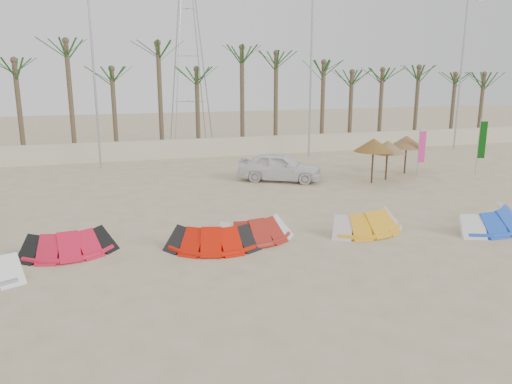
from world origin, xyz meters
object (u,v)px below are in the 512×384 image
object	(u,v)px
kite_red_left	(69,241)
parasol_left	(388,147)
kite_red_mid	(210,236)
parasol_right	(407,142)
kite_red_right	(253,228)
kite_orange	(365,220)
kite_blue	(486,216)
car	(280,167)
parasol_mid	(374,145)

from	to	relation	value
kite_red_left	parasol_left	bearing A→B (deg)	23.74
kite_red_mid	parasol_right	size ratio (longest dim) A/B	1.51
kite_red_right	kite_orange	distance (m)	4.36
kite_red_mid	parasol_left	world-z (taller)	parasol_left
kite_red_left	parasol_right	size ratio (longest dim) A/B	1.42
kite_orange	kite_red_mid	bearing A→B (deg)	-178.64
kite_red_left	kite_red_right	bearing A→B (deg)	-3.70
kite_blue	car	bearing A→B (deg)	116.28
parasol_mid	parasol_right	world-z (taller)	parasol_mid
kite_red_right	car	xyz separation A→B (m)	(4.13, 8.98, 0.36)
kite_red_left	car	size ratio (longest dim) A/B	0.69
kite_red_mid	kite_orange	size ratio (longest dim) A/B	1.00
kite_orange	kite_red_right	bearing A→B (deg)	176.45
kite_red_mid	car	distance (m)	11.03
kite_red_left	kite_orange	size ratio (longest dim) A/B	0.95
kite_orange	parasol_mid	size ratio (longest dim) A/B	1.38
parasol_left	parasol_right	size ratio (longest dim) A/B	0.99
kite_red_right	kite_blue	size ratio (longest dim) A/B	0.77
kite_blue	parasol_mid	bearing A→B (deg)	93.02
kite_red_mid	car	world-z (taller)	car
kite_red_right	kite_red_mid	bearing A→B (deg)	-165.93
kite_red_left	parasol_mid	distance (m)	16.45
kite_red_mid	parasol_right	xyz separation A→B (m)	(13.52, 9.19, 1.46)
parasol_left	car	distance (m)	6.01
kite_red_right	parasol_right	bearing A→B (deg)	36.48
parasol_left	parasol_right	distance (m)	2.38
kite_red_right	parasol_left	xyz separation A→B (m)	(9.86, 7.50, 1.43)
kite_red_mid	car	xyz separation A→B (m)	(5.77, 9.39, 0.36)
kite_red_right	car	distance (m)	9.89
kite_red_left	kite_orange	distance (m)	10.65
kite_orange	parasol_left	distance (m)	9.63
kite_red_left	parasol_mid	size ratio (longest dim) A/B	1.31
kite_red_right	parasol_right	distance (m)	14.84
kite_red_right	parasol_left	bearing A→B (deg)	37.26
car	parasol_mid	bearing A→B (deg)	-85.45
kite_red_left	kite_red_right	xyz separation A→B (m)	(6.27, -0.41, -0.00)
parasol_mid	kite_blue	bearing A→B (deg)	-86.98
kite_red_mid	kite_red_right	xyz separation A→B (m)	(1.64, 0.41, -0.00)
parasol_right	kite_orange	bearing A→B (deg)	-129.73
car	kite_red_mid	bearing A→B (deg)	176.33
kite_orange	car	world-z (taller)	car
kite_red_mid	kite_red_right	size ratio (longest dim) A/B	1.07
kite_orange	parasol_right	bearing A→B (deg)	50.27
kite_orange	kite_red_left	bearing A→B (deg)	176.36
kite_red_mid	kite_blue	bearing A→B (deg)	-3.93
kite_blue	kite_red_right	bearing A→B (deg)	172.80
kite_red_right	parasol_left	world-z (taller)	parasol_left
kite_blue	parasol_right	bearing A→B (deg)	74.58
kite_blue	parasol_right	xyz separation A→B (m)	(2.74, 9.93, 1.46)
parasol_right	parasol_left	bearing A→B (deg)	-147.62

